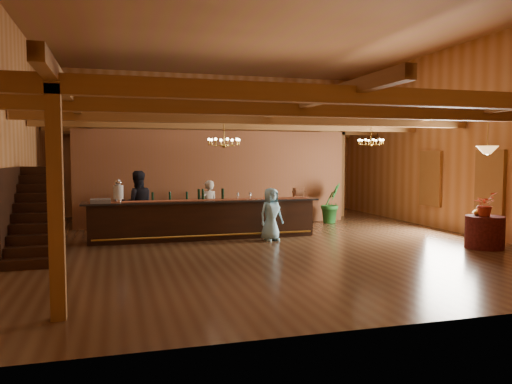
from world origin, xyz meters
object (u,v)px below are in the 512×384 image
object	(u,v)px
chandelier_left	(224,142)
floor_plant	(331,203)
round_table	(485,232)
raffle_drum	(299,192)
beverage_dispenser	(118,191)
staff_second	(137,204)
chandelier_right	(371,142)
backbar_shelf	(162,215)
bartender	(208,207)
pendant_lamp	(487,150)
guest	(271,214)
tasting_bar	(205,219)

from	to	relation	value
chandelier_left	floor_plant	size ratio (longest dim) A/B	0.59
round_table	raffle_drum	bearing A→B (deg)	138.67
beverage_dispenser	raffle_drum	xyz separation A→B (m)	(4.96, -0.09, -0.11)
chandelier_left	staff_second	xyz separation A→B (m)	(-2.07, 1.79, -1.68)
chandelier_right	floor_plant	bearing A→B (deg)	126.40
round_table	floor_plant	distance (m)	5.62
backbar_shelf	round_table	world-z (taller)	backbar_shelf
chandelier_left	bartender	xyz separation A→B (m)	(-0.05, 1.93, -1.83)
raffle_drum	floor_plant	distance (m)	3.00
pendant_lamp	staff_second	size ratio (longest dim) A/B	0.48
backbar_shelf	guest	distance (m)	4.09
bartender	pendant_lamp	bearing A→B (deg)	127.88
raffle_drum	backbar_shelf	world-z (taller)	raffle_drum
bartender	guest	distance (m)	2.13
backbar_shelf	round_table	distance (m)	9.22
backbar_shelf	chandelier_left	distance (m)	4.28
chandelier_right	floor_plant	xyz separation A→B (m)	(-0.84, 1.14, -2.04)
guest	chandelier_left	bearing A→B (deg)	177.10
chandelier_left	staff_second	size ratio (longest dim) A/B	0.43
staff_second	floor_plant	distance (m)	6.61
beverage_dispenser	chandelier_left	size ratio (longest dim) A/B	0.75
backbar_shelf	guest	world-z (taller)	guest
raffle_drum	floor_plant	size ratio (longest dim) A/B	0.25
pendant_lamp	guest	xyz separation A→B (m)	(-4.70, 2.49, -1.69)
bartender	floor_plant	distance (m)	4.62
backbar_shelf	guest	bearing A→B (deg)	-57.62
floor_plant	round_table	bearing A→B (deg)	-72.94
tasting_bar	beverage_dispenser	size ratio (longest dim) A/B	10.63
pendant_lamp	guest	distance (m)	5.58
round_table	bartender	size ratio (longest dim) A/B	0.59
tasting_bar	staff_second	bearing A→B (deg)	157.67
beverage_dispenser	bartender	world-z (taller)	beverage_dispenser
tasting_bar	round_table	bearing A→B (deg)	-27.20
chandelier_right	staff_second	xyz separation A→B (m)	(-7.29, -0.27, -1.79)
round_table	chandelier_left	size ratio (longest dim) A/B	1.15
guest	bartender	bearing A→B (deg)	114.59
tasting_bar	staff_second	distance (m)	1.93
raffle_drum	bartender	distance (m)	2.64
round_table	chandelier_right	distance (m)	4.90
chandelier_left	floor_plant	distance (m)	5.76
beverage_dispenser	chandelier_right	distance (m)	7.97
staff_second	backbar_shelf	bearing A→B (deg)	-122.30
chandelier_left	guest	bearing A→B (deg)	13.34
floor_plant	beverage_dispenser	bearing A→B (deg)	-163.45
bartender	staff_second	bearing A→B (deg)	-14.12
beverage_dispenser	backbar_shelf	distance (m)	2.83
beverage_dispenser	pendant_lamp	bearing A→B (deg)	-20.97
tasting_bar	staff_second	size ratio (longest dim) A/B	3.43
floor_plant	chandelier_left	bearing A→B (deg)	-143.95
chandelier_right	pendant_lamp	bearing A→B (deg)	-79.16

